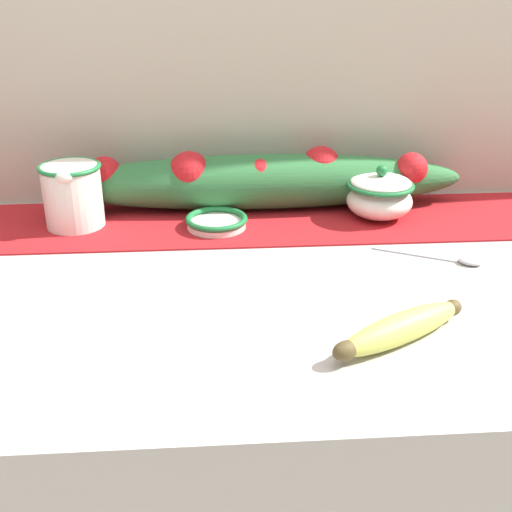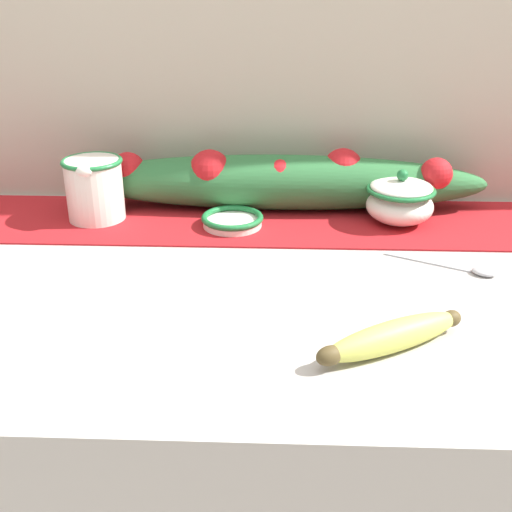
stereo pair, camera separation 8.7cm
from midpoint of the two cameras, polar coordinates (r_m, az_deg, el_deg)
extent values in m
cube|color=#B7AD99|center=(1.20, 4.40, 17.62)|extent=(2.22, 0.04, 2.40)
cube|color=#A8191E|center=(1.12, 4.18, 3.03)|extent=(1.31, 0.23, 0.00)
cylinder|color=white|center=(1.14, -12.15, 5.77)|extent=(0.10, 0.10, 0.11)
torus|color=#1E7038|center=(1.12, -12.38, 8.19)|extent=(0.10, 0.10, 0.01)
torus|color=white|center=(1.19, -11.51, 7.11)|extent=(0.05, 0.01, 0.05)
ellipsoid|color=white|center=(1.08, -12.92, 7.35)|extent=(0.03, 0.02, 0.02)
ellipsoid|color=white|center=(1.14, 14.70, 4.30)|extent=(0.11, 0.11, 0.06)
torus|color=#1E7038|center=(1.13, 14.85, 5.66)|extent=(0.12, 0.12, 0.01)
ellipsoid|color=white|center=(1.13, 14.88, 5.91)|extent=(0.11, 0.11, 0.02)
sphere|color=#1E7038|center=(1.12, 15.00, 6.92)|extent=(0.02, 0.02, 0.02)
cylinder|color=white|center=(1.10, 0.05, 2.89)|extent=(0.10, 0.10, 0.01)
torus|color=#1E7038|center=(1.09, 0.05, 3.38)|extent=(0.11, 0.11, 0.01)
ellipsoid|color=#CCD156|center=(0.78, 15.14, -6.98)|extent=(0.19, 0.13, 0.04)
ellipsoid|color=brown|center=(0.73, 9.86, -8.81)|extent=(0.04, 0.04, 0.02)
ellipsoid|color=brown|center=(0.83, 19.71, -5.33)|extent=(0.03, 0.03, 0.02)
cube|color=#B7B7BC|center=(1.01, 17.23, -0.59)|extent=(0.12, 0.06, 0.00)
ellipsoid|color=#B7B7BC|center=(1.00, 21.88, -1.38)|extent=(0.04, 0.04, 0.01)
ellipsoid|color=#2D6B38|center=(1.17, 4.17, 6.52)|extent=(0.74, 0.11, 0.10)
sphere|color=red|center=(1.18, -9.35, 7.56)|extent=(0.06, 0.06, 0.06)
sphere|color=red|center=(1.15, -2.06, 7.57)|extent=(0.07, 0.07, 0.07)
sphere|color=red|center=(1.15, 4.22, 7.06)|extent=(0.06, 0.06, 0.06)
sphere|color=red|center=(1.17, 9.74, 7.64)|extent=(0.07, 0.07, 0.07)
sphere|color=red|center=(1.18, 17.68, 6.93)|extent=(0.06, 0.06, 0.06)
camera|label=1|loc=(0.04, -87.14, 1.32)|focal=45.00mm
camera|label=2|loc=(0.04, 92.86, -1.32)|focal=45.00mm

